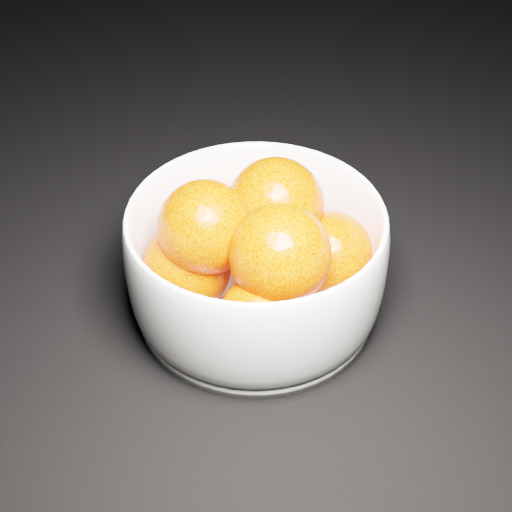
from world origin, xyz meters
The scene contains 2 objects.
bowl centered at (0.20, 0.25, 0.05)m, with size 0.22×0.22×0.11m.
orange_pile centered at (0.20, 0.25, 0.07)m, with size 0.17×0.17×0.12m.
Camera 1 is at (0.44, -0.13, 0.45)m, focal length 50.00 mm.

